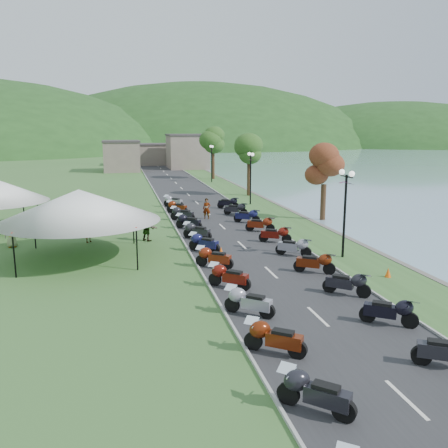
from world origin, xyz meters
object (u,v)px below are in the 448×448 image
pedestrian_c (64,234)px  vendor_tent_main (81,224)px  pedestrian_b (89,227)px  pedestrian_a (89,242)px

pedestrian_c → vendor_tent_main: bearing=5.3°
vendor_tent_main → pedestrian_b: bearing=91.0°
pedestrian_c → pedestrian_a: bearing=24.0°
vendor_tent_main → pedestrian_c: (-1.73, 6.88, -2.00)m
pedestrian_b → pedestrian_a: bearing=103.3°
vendor_tent_main → pedestrian_c: 7.37m
pedestrian_a → pedestrian_b: pedestrian_b is taller
pedestrian_a → pedestrian_b: 5.07m
pedestrian_a → pedestrian_c: size_ratio=1.02×
pedestrian_b → pedestrian_c: (-1.57, -2.17, 0.00)m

